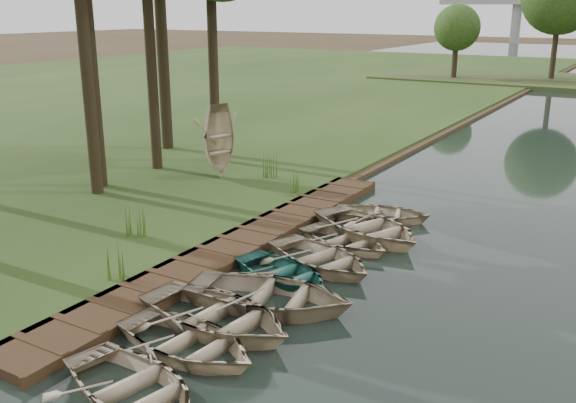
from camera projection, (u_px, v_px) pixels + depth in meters
The scene contains 16 objects.
ground at pixel (286, 261), 17.97m from camera, with size 300.00×300.00×0.00m, color #3D2F1D.
boardwalk at pixel (240, 245), 18.71m from camera, with size 1.60×16.00×0.30m, color #392616.
rowboat_0 at pixel (132, 383), 11.40m from camera, with size 2.38×3.33×0.69m, color tan.
rowboat_1 at pixel (187, 338), 12.96m from camera, with size 2.40×3.36×0.70m, color tan.
rowboat_2 at pixel (216, 312), 13.96m from camera, with size 2.78×3.90×0.81m, color tan.
rowboat_3 at pixel (270, 292), 14.90m from camera, with size 2.86×4.00×0.83m, color tan.
rowboat_4 at pixel (283, 270), 16.38m from camera, with size 2.19×3.07×0.64m, color #276E61.
rowboat_5 at pixel (321, 255), 17.29m from camera, with size 2.46×3.45×0.71m, color tan.
rowboat_6 at pixel (344, 237), 18.74m from camera, with size 2.17×3.04×0.63m, color tan.
rowboat_7 at pixel (368, 224), 19.53m from camera, with size 2.86×4.01×0.83m, color tan.
rowboat_8 at pixel (382, 212), 21.05m from camera, with size 2.26×3.16×0.65m, color tan.
stored_rowboat at pixel (220, 170), 25.47m from camera, with size 2.11×2.95×0.61m, color tan.
reeds_0 at pixel (118, 262), 15.92m from camera, with size 0.60×0.60×0.89m, color #3F661E.
reeds_1 at pixel (134, 222), 18.84m from camera, with size 0.60×0.60×0.90m, color #3F661E.
reeds_2 at pixel (272, 163), 25.51m from camera, with size 0.60×0.60×1.14m, color #3F661E.
reeds_3 at pixel (298, 182), 23.22m from camera, with size 0.60×0.60×0.85m, color #3F661E.
Camera 1 is at (8.64, -14.31, 6.80)m, focal length 40.00 mm.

